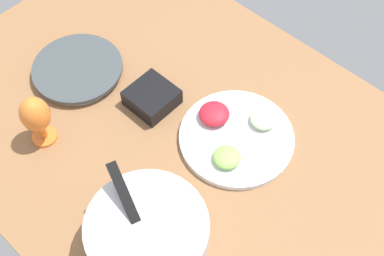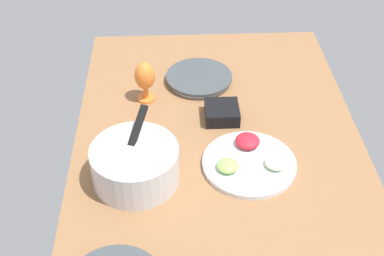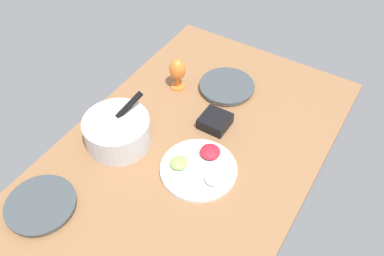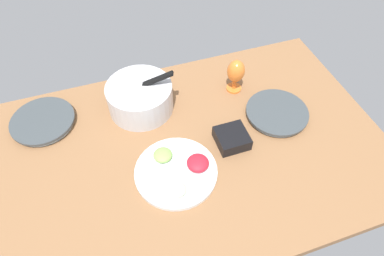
# 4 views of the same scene
# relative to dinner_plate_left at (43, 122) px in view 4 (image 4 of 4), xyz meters

# --- Properties ---
(ground_plane) EXTENTS (1.60, 1.04, 0.04)m
(ground_plane) POSITION_rel_dinner_plate_left_xyz_m (0.57, -0.33, -0.04)
(ground_plane) COLOR #8C603D
(dinner_plate_left) EXTENTS (0.27, 0.27, 0.03)m
(dinner_plate_left) POSITION_rel_dinner_plate_left_xyz_m (0.00, 0.00, 0.00)
(dinner_plate_left) COLOR silver
(dinner_plate_left) RESTS_ON ground_plane
(dinner_plate_right) EXTENTS (0.27, 0.27, 0.03)m
(dinner_plate_right) POSITION_rel_dinner_plate_left_xyz_m (0.98, -0.28, -0.00)
(dinner_plate_right) COLOR silver
(dinner_plate_right) RESTS_ON ground_plane
(mixing_bowl) EXTENTS (0.29, 0.29, 0.20)m
(mixing_bowl) POSITION_rel_dinner_plate_left_xyz_m (0.43, -0.04, 0.05)
(mixing_bowl) COLOR silver
(mixing_bowl) RESTS_ON ground_plane
(fruit_platter) EXTENTS (0.32, 0.32, 0.05)m
(fruit_platter) POSITION_rel_dinner_plate_left_xyz_m (0.48, -0.42, -0.00)
(fruit_platter) COLOR silver
(fruit_platter) RESTS_ON ground_plane
(hurricane_glass_orange) EXTENTS (0.08, 0.08, 0.17)m
(hurricane_glass_orange) POSITION_rel_dinner_plate_left_xyz_m (0.87, -0.06, 0.09)
(hurricane_glass_orange) COLOR orange
(hurricane_glass_orange) RESTS_ON ground_plane
(square_bowl_black) EXTENTS (0.13, 0.13, 0.05)m
(square_bowl_black) POSITION_rel_dinner_plate_left_xyz_m (0.73, -0.35, 0.01)
(square_bowl_black) COLOR black
(square_bowl_black) RESTS_ON ground_plane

